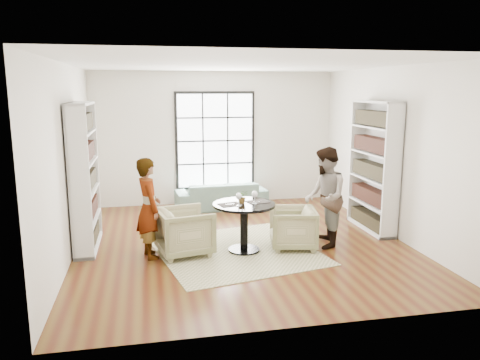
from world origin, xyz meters
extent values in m
plane|color=#553914|center=(0.00, 0.00, 0.00)|extent=(6.00, 6.00, 0.00)
plane|color=silver|center=(0.00, 3.00, 1.50)|extent=(5.50, 0.00, 5.50)
plane|color=silver|center=(-2.75, 0.00, 1.50)|extent=(0.00, 6.00, 6.00)
plane|color=silver|center=(2.75, 0.00, 1.50)|extent=(0.00, 6.00, 6.00)
plane|color=silver|center=(0.00, -3.00, 1.50)|extent=(5.50, 0.00, 5.50)
plane|color=white|center=(0.00, 0.00, 3.00)|extent=(6.00, 6.00, 0.00)
cube|color=black|center=(0.00, 2.98, 1.45)|extent=(1.82, 0.06, 2.22)
cube|color=white|center=(0.00, 2.94, 1.45)|extent=(1.70, 0.02, 2.10)
cube|color=#BEB38F|center=(-0.17, -0.42, 0.01)|extent=(2.86, 2.86, 0.01)
cylinder|color=black|center=(-0.05, -0.44, 0.02)|extent=(0.51, 0.51, 0.04)
cylinder|color=black|center=(-0.05, -0.44, 0.39)|extent=(0.13, 0.13, 0.72)
cylinder|color=black|center=(-0.05, -0.44, 0.78)|extent=(1.01, 1.01, 0.04)
imported|color=slate|center=(0.05, 2.45, 0.29)|extent=(2.04, 0.91, 0.58)
imported|color=tan|center=(-1.00, -0.39, 0.38)|extent=(0.98, 0.96, 0.75)
imported|color=#C6AB8D|center=(0.78, -0.44, 0.34)|extent=(0.88, 0.86, 0.68)
imported|color=gray|center=(-1.55, -0.39, 0.79)|extent=(0.51, 0.65, 1.58)
imported|color=gray|center=(1.33, -0.44, 0.84)|extent=(0.81, 0.94, 1.68)
cube|color=#272422|center=(-0.28, -0.48, 0.81)|extent=(0.39, 0.33, 0.01)
cube|color=#272422|center=(0.19, -0.38, 0.81)|extent=(0.39, 0.33, 0.01)
cylinder|color=silver|center=(-0.16, -0.59, 0.81)|extent=(0.08, 0.08, 0.01)
cylinder|color=silver|center=(-0.16, -0.59, 0.87)|extent=(0.01, 0.01, 0.12)
sphere|color=maroon|center=(-0.16, -0.59, 0.96)|extent=(0.09, 0.09, 0.09)
ellipsoid|color=white|center=(-0.16, -0.59, 0.96)|extent=(0.10, 0.10, 0.11)
cylinder|color=silver|center=(0.11, -0.50, 0.81)|extent=(0.08, 0.08, 0.01)
cylinder|color=silver|center=(0.11, -0.50, 0.87)|extent=(0.01, 0.01, 0.12)
sphere|color=maroon|center=(0.11, -0.50, 0.96)|extent=(0.09, 0.09, 0.09)
ellipsoid|color=white|center=(0.11, -0.50, 0.96)|extent=(0.10, 0.10, 0.11)
imported|color=gray|center=(-0.07, -0.42, 0.91)|extent=(0.19, 0.17, 0.21)
camera|label=1|loc=(-1.56, -7.57, 2.61)|focal=35.00mm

